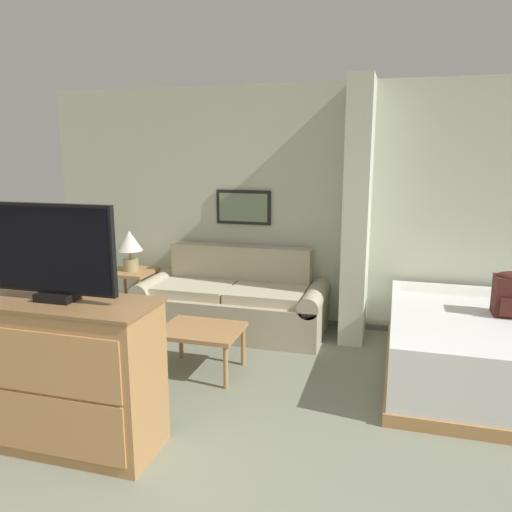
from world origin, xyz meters
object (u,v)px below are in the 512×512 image
Objects in this scene: table_lamp at (130,245)px; tv_dresser at (64,374)px; tv at (54,253)px; coffee_table at (201,333)px; backpack at (511,293)px; bed at (491,348)px; couch at (233,302)px.

table_lamp is 0.37× the size of tv_dresser.
coffee_table is at bearing 70.87° from tv.
coffee_table is 1.49× the size of table_lamp.
tv_dresser is at bearing -148.83° from backpack.
bed is (3.71, -0.65, -0.57)m from table_lamp.
couch is 2.37× the size of tv.
coffee_table is 0.35× the size of bed.
backpack is at bearing 31.17° from tv_dresser.
couch reaches higher than coffee_table.
bed reaches higher than coffee_table.
coffee_table is 1.81m from table_lamp.
bed is at bearing -169.18° from backpack.
backpack is at bearing 31.15° from tv.
tv_dresser is at bearing -90.00° from tv.
coffee_table is at bearing -86.18° from couch.
table_lamp is 2.60m from tv.
couch is 2.68m from backpack.
tv_dresser reaches higher than backpack.
tv_dresser is at bearing -69.97° from table_lamp.
table_lamp is 3.80m from bed.
tv is at bearing -148.85° from backpack.
tv_dresser is at bearing -109.12° from coffee_table.
table_lamp is 3.87m from backpack.
backpack is (2.58, -0.57, 0.46)m from couch.
coffee_table is 1.35m from tv_dresser.
table_lamp is (-1.24, 0.05, 0.55)m from couch.
tv_dresser reaches higher than bed.
backpack is at bearing 11.62° from coffee_table.
backpack is at bearing 10.82° from bed.
bed is (2.83, 1.76, -0.99)m from tv.
tv is (-0.44, -1.26, 0.93)m from coffee_table.
table_lamp is 0.24× the size of bed.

